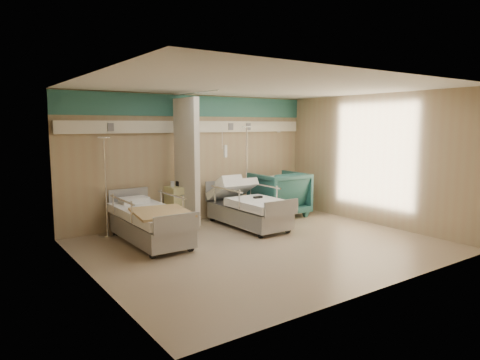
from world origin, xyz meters
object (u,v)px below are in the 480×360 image
iv_stand_left (107,216)px  visitor_armchair (279,194)px  bed_right (248,212)px  iv_stand_right (246,199)px  bedside_cabinet (180,206)px  bed_left (150,226)px

iv_stand_left → visitor_armchair: bearing=-7.3°
iv_stand_left → bed_right: bearing=-20.0°
visitor_armchair → iv_stand_right: (-0.75, 0.28, -0.09)m
bedside_cabinet → iv_stand_left: (-1.53, 0.08, -0.03)m
bed_right → bedside_cabinet: 1.46m
bed_left → bedside_cabinet: (1.05, 0.90, 0.11)m
bedside_cabinet → visitor_armchair: 2.44m
iv_stand_right → bed_right: bearing=-123.5°
bed_left → visitor_armchair: visitor_armchair is taller
bed_right → bedside_cabinet: (-1.15, 0.90, 0.11)m
bedside_cabinet → iv_stand_left: size_ratio=0.44×
bed_right → visitor_armchair: bearing=20.8°
iv_stand_right → iv_stand_left: 3.19m
bed_right → visitor_armchair: (1.25, 0.47, 0.21)m
visitor_armchair → iv_stand_right: iv_stand_right is taller
visitor_armchair → iv_stand_right: size_ratio=0.55×
bedside_cabinet → iv_stand_left: iv_stand_left is taller
bed_right → bedside_cabinet: bedside_cabinet is taller
bed_right → bed_left: size_ratio=1.00×
bed_left → visitor_armchair: bearing=7.8°
iv_stand_left → bed_left: bearing=-63.8°
iv_stand_right → bedside_cabinet: bearing=175.0°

